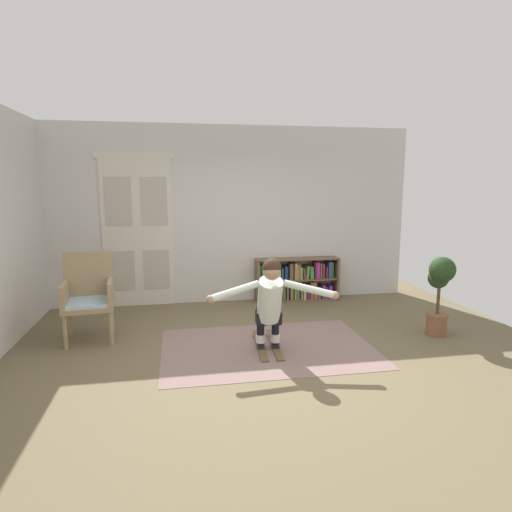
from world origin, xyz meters
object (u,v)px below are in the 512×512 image
Objects in this scene: bookshelf at (296,280)px; potted_plant at (439,286)px; person_skier at (270,298)px; wicker_chair at (88,294)px; skis_pair at (267,345)px.

potted_plant is (1.36, -2.00, 0.32)m from bookshelf.
potted_plant is 2.31m from person_skier.
wicker_chair is 0.75× the size of person_skier.
skis_pair is (-2.28, -0.04, -0.64)m from potted_plant.
person_skier is (2.16, -0.92, 0.08)m from wicker_chair.
person_skier reaches higher than wicker_chair.
bookshelf is 1.35× the size of potted_plant.
person_skier is at bearing -93.63° from skis_pair.
skis_pair is at bearing -178.97° from potted_plant.
bookshelf is 0.97× the size of person_skier.
potted_plant is (4.46, -0.68, 0.08)m from wicker_chair.
person_skier is at bearing -112.77° from bookshelf.
bookshelf is 3.38m from wicker_chair.
bookshelf is 2.44m from potted_plant.
wicker_chair is 4.51m from potted_plant.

